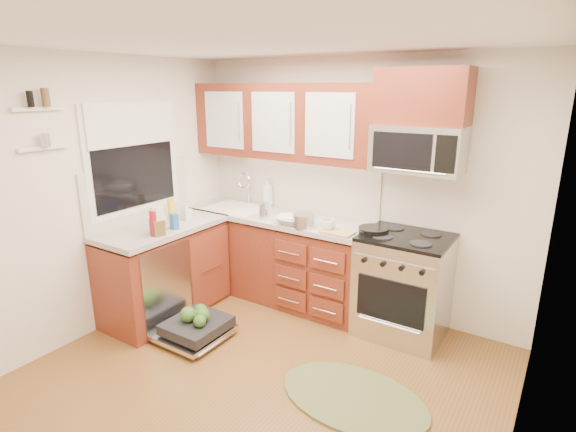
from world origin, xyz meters
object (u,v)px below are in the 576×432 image
Objects in this scene: range at (403,285)px; microwave at (418,149)px; upper_cabinets at (283,121)px; rug at (353,397)px; stock_pot at (304,221)px; cutting_board at (338,233)px; skillet at (374,230)px; bowl_a at (291,220)px; cup at (328,225)px; paper_towel_roll at (158,220)px; dishwasher at (194,328)px; bowl_b at (289,220)px; sink at (236,219)px.

microwave is at bearing 90.00° from range.
upper_cabinets is 2.67m from rug.
cutting_board is (0.36, 0.00, -0.05)m from stock_pot.
rug is 4.15× the size of skillet.
skillet is (1.12, -0.23, -0.90)m from upper_cabinets.
upper_cabinets reaches higher than cutting_board.
microwave reaches higher than bowl_a.
cutting_board is at bearing -14.28° from cup.
bowl_a is at bearing 47.45° from paper_towel_roll.
skillet reaches higher than bowl_a.
stock_pot is at bearing 56.62° from dishwasher.
upper_cabinets reaches higher than paper_towel_roll.
cutting_board reaches higher than dishwasher.
bowl_a is (-1.10, -0.30, -0.74)m from microwave.
cup reaches higher than bowl_a.
upper_cabinets is at bearing 143.01° from stock_pot.
range is 7.01× the size of cup.
cup is at bearing 36.28° from paper_towel_roll.
bowl_b is at bearing 48.32° from paper_towel_roll.
cup is (-0.69, -0.30, -0.72)m from microwave.
range reaches higher than cutting_board.
upper_cabinets is 1.06m from stock_pot.
range is at bearing 14.58° from cup.
skillet reaches higher than cutting_board.
skillet is at bearing -162.96° from range.
skillet is at bearing 6.35° from bowl_b.
paper_towel_roll reaches higher than cutting_board.
microwave is 1.22m from stock_pot.
paper_towel_roll reaches higher than sink.
cutting_board is at bearing -159.92° from range.
stock_pot is (0.47, -0.35, -0.89)m from upper_cabinets.
microwave reaches higher than bowl_b.
microwave is at bearing 91.66° from rug.
microwave is 1.36m from bowl_a.
cutting_board is 0.13m from cup.
cutting_board is at bearing 43.61° from dishwasher.
microwave reaches higher than paper_towel_roll.
sink is 1.38m from dishwasher.
sink is 0.89× the size of dishwasher.
microwave reaches higher than stock_pot.
rug is 1.42m from cutting_board.
rug is at bearing -42.56° from stock_pot.
sink is (-1.93, -0.01, 0.33)m from range.
bowl_b is at bearing 171.12° from stock_pot.
stock_pot is 0.17m from bowl_a.
bowl_b is at bearing 141.61° from rug.
rug is at bearing -88.16° from range.
paper_towel_roll reaches higher than skillet.
range is 1.23m from microwave.
skillet is 0.67m from stock_pot.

